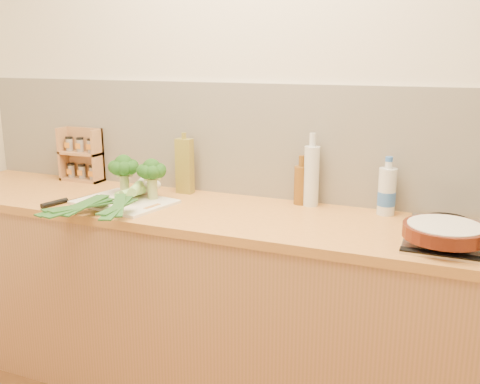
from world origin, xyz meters
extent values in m
plane|color=beige|center=(0.00, 1.50, 1.30)|extent=(3.50, 0.00, 3.50)
cube|color=silver|center=(0.00, 1.49, 1.17)|extent=(3.20, 0.02, 0.54)
cube|color=#B6784C|center=(0.00, 1.20, 0.43)|extent=(3.20, 0.60, 0.86)
cube|color=#D98B40|center=(0.00, 1.20, 0.88)|extent=(3.20, 0.62, 0.04)
cylinder|color=black|center=(0.87, 1.08, 0.93)|extent=(0.17, 0.17, 0.03)
cylinder|color=black|center=(0.87, 1.32, 0.93)|extent=(0.17, 0.17, 0.03)
cube|color=silver|center=(-0.52, 1.13, 0.91)|extent=(0.48, 0.39, 0.01)
cylinder|color=#97A661|center=(-0.59, 1.24, 0.96)|extent=(0.04, 0.04, 0.09)
sphere|color=#16380F|center=(-0.59, 1.24, 1.06)|extent=(0.09, 0.09, 0.09)
sphere|color=#16380F|center=(-0.55, 1.24, 1.05)|extent=(0.07, 0.07, 0.07)
sphere|color=#16380F|center=(-0.57, 1.27, 1.05)|extent=(0.07, 0.07, 0.07)
sphere|color=#16380F|center=(-0.60, 1.28, 1.05)|extent=(0.07, 0.07, 0.07)
sphere|color=#16380F|center=(-0.63, 1.26, 1.05)|extent=(0.07, 0.07, 0.07)
sphere|color=#16380F|center=(-0.63, 1.22, 1.05)|extent=(0.07, 0.07, 0.07)
sphere|color=#16380F|center=(-0.60, 1.20, 1.05)|extent=(0.07, 0.07, 0.07)
sphere|color=#16380F|center=(-0.57, 1.21, 1.05)|extent=(0.07, 0.07, 0.07)
cylinder|color=#97A661|center=(-0.42, 1.21, 0.96)|extent=(0.05, 0.05, 0.10)
sphere|color=#16380F|center=(-0.42, 1.21, 1.06)|extent=(0.09, 0.09, 0.09)
sphere|color=#16380F|center=(-0.38, 1.21, 1.05)|extent=(0.06, 0.06, 0.06)
sphere|color=#16380F|center=(-0.39, 1.24, 1.05)|extent=(0.06, 0.06, 0.06)
sphere|color=#16380F|center=(-0.43, 1.25, 1.05)|extent=(0.06, 0.06, 0.06)
sphere|color=#16380F|center=(-0.45, 1.23, 1.05)|extent=(0.06, 0.06, 0.06)
sphere|color=#16380F|center=(-0.45, 1.19, 1.05)|extent=(0.06, 0.06, 0.06)
sphere|color=#16380F|center=(-0.43, 1.17, 1.05)|extent=(0.06, 0.06, 0.06)
sphere|color=#16380F|center=(-0.39, 1.18, 1.05)|extent=(0.06, 0.06, 0.06)
cylinder|color=white|center=(-0.50, 1.28, 0.94)|extent=(0.07, 0.11, 0.04)
cylinder|color=#87BF5F|center=(-0.53, 1.17, 0.94)|extent=(0.08, 0.14, 0.04)
cube|color=#194318|center=(-0.61, 0.90, 0.94)|extent=(0.17, 0.29, 0.02)
cube|color=#194318|center=(-0.61, 0.88, 0.94)|extent=(0.14, 0.34, 0.01)
cube|color=#194318|center=(-0.60, 0.91, 0.94)|extent=(0.07, 0.28, 0.02)
cylinder|color=white|center=(-0.46, 1.26, 0.95)|extent=(0.06, 0.12, 0.04)
cylinder|color=#87BF5F|center=(-0.48, 1.14, 0.95)|extent=(0.07, 0.14, 0.04)
cube|color=#194318|center=(-0.54, 0.86, 0.95)|extent=(0.15, 0.30, 0.02)
cube|color=#194318|center=(-0.54, 0.84, 0.96)|extent=(0.11, 0.34, 0.01)
cube|color=#194318|center=(-0.53, 0.87, 0.96)|extent=(0.05, 0.28, 0.02)
cylinder|color=white|center=(-0.51, 1.28, 0.97)|extent=(0.08, 0.13, 0.04)
cylinder|color=#87BF5F|center=(-0.47, 1.15, 0.97)|extent=(0.09, 0.16, 0.04)
cube|color=#194318|center=(-0.37, 0.86, 0.97)|extent=(0.09, 0.30, 0.02)
cube|color=#194318|center=(-0.36, 0.85, 0.97)|extent=(0.16, 0.34, 0.01)
cube|color=#194318|center=(-0.37, 0.87, 0.98)|extent=(0.18, 0.26, 0.02)
cube|color=silver|center=(-0.75, 1.14, 0.90)|extent=(0.09, 0.20, 0.00)
cylinder|color=black|center=(-0.79, 0.97, 0.91)|extent=(0.06, 0.13, 0.02)
cylinder|color=#531C0D|center=(0.87, 1.07, 0.96)|extent=(0.29, 0.29, 0.05)
cylinder|color=beige|center=(0.87, 1.07, 0.99)|extent=(0.26, 0.26, 0.00)
cube|color=tan|center=(-1.00, 1.47, 1.04)|extent=(0.24, 0.01, 0.29)
cube|color=tan|center=(-1.00, 1.43, 0.91)|extent=(0.24, 0.10, 0.01)
cube|color=tan|center=(-1.00, 1.43, 1.05)|extent=(0.24, 0.10, 0.01)
cube|color=tan|center=(-1.11, 1.43, 1.04)|extent=(0.01, 0.10, 0.29)
cube|color=tan|center=(-0.89, 1.43, 1.04)|extent=(0.01, 0.10, 0.29)
cylinder|color=gray|center=(-1.07, 1.43, 0.95)|extent=(0.04, 0.04, 0.07)
cylinder|color=gray|center=(-1.00, 1.43, 0.95)|extent=(0.04, 0.04, 0.07)
cylinder|color=gray|center=(-0.93, 1.43, 0.95)|extent=(0.04, 0.04, 0.07)
cylinder|color=gray|center=(-1.07, 1.43, 1.09)|extent=(0.04, 0.04, 0.07)
cylinder|color=gray|center=(-1.00, 1.43, 1.09)|extent=(0.04, 0.04, 0.07)
cylinder|color=gray|center=(-0.93, 1.43, 1.09)|extent=(0.04, 0.04, 0.07)
cube|color=olive|center=(-0.35, 1.41, 1.04)|extent=(0.08, 0.05, 0.27)
cylinder|color=olive|center=(-0.35, 1.41, 1.19)|extent=(0.02, 0.02, 0.03)
cylinder|color=silver|center=(0.28, 1.43, 1.04)|extent=(0.07, 0.07, 0.27)
cylinder|color=silver|center=(0.28, 1.43, 1.20)|extent=(0.03, 0.03, 0.06)
cylinder|color=brown|center=(0.23, 1.43, 0.99)|extent=(0.06, 0.06, 0.18)
cylinder|color=brown|center=(0.23, 1.43, 1.10)|extent=(0.03, 0.03, 0.05)
cylinder|color=silver|center=(0.62, 1.42, 1.00)|extent=(0.08, 0.08, 0.20)
cylinder|color=silver|center=(0.62, 1.42, 1.12)|extent=(0.03, 0.03, 0.03)
cylinder|color=#3162B9|center=(0.62, 1.42, 0.97)|extent=(0.08, 0.08, 0.06)
camera|label=1|loc=(0.89, -0.86, 1.57)|focal=40.00mm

